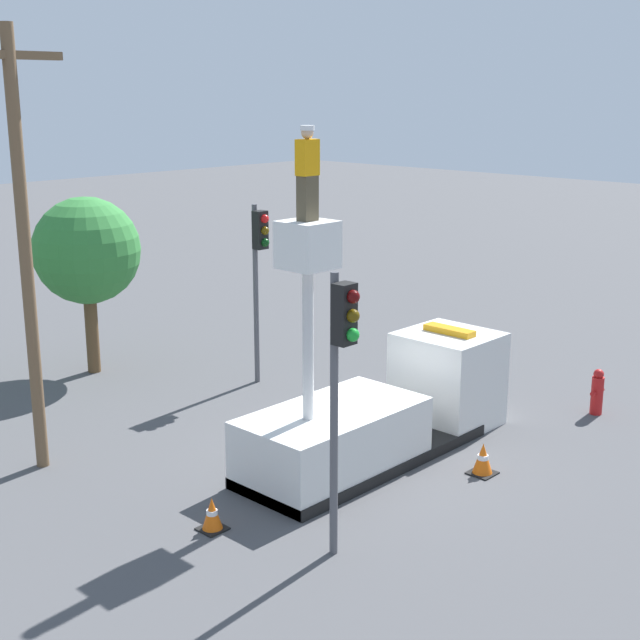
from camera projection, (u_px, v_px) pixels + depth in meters
name	position (u px, v px, depth m)	size (l,w,h in m)	color
ground_plane	(364.00, 460.00, 19.16)	(120.00, 120.00, 0.00)	#4C4C4F
bucket_truck	(382.00, 412.00, 19.34)	(7.00, 2.15, 5.35)	black
worker	(307.00, 173.00, 16.40)	(0.40, 0.26, 1.75)	brown
traffic_light_pole	(341.00, 360.00, 14.35)	(0.34, 0.57, 4.93)	#515156
traffic_light_across	(259.00, 258.00, 23.35)	(0.34, 0.57, 4.84)	#515156
fire_hydrant	(597.00, 392.00, 21.75)	(0.54, 0.30, 1.15)	red
traffic_cone_rear	(212.00, 515.00, 16.05)	(0.47, 0.47, 0.62)	black
traffic_cone_curbside	(483.00, 459.00, 18.39)	(0.52, 0.52, 0.67)	black
tree_right_bg	(87.00, 251.00, 24.31)	(2.94, 2.94, 4.94)	brown
utility_pole	(24.00, 241.00, 17.68)	(2.20, 0.26, 8.96)	brown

